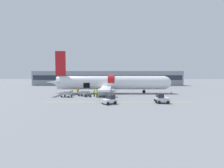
{
  "coord_description": "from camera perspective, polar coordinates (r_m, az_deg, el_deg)",
  "views": [
    {
      "loc": [
        3.13,
        -36.31,
        4.72
      ],
      "look_at": [
        2.82,
        0.89,
        2.74
      ],
      "focal_mm": 22.0,
      "sensor_mm": 36.0,
      "label": 1
    }
  ],
  "objects": [
    {
      "name": "apron_marking_line",
      "position": [
        25.79,
        2.97,
        -7.5
      ],
      "size": [
        27.67,
        0.4,
        0.01
      ],
      "color": "yellow",
      "rests_on": "ground_plane"
    },
    {
      "name": "ground_crew_supervisor",
      "position": [
        36.48,
        -16.18,
        -3.17
      ],
      "size": [
        0.37,
        0.56,
        1.62
      ],
      "color": "#1E2338",
      "rests_on": "ground_plane"
    },
    {
      "name": "ground_crew_loader_b",
      "position": [
        37.16,
        -14.0,
        -2.87
      ],
      "size": [
        0.62,
        0.55,
        1.81
      ],
      "color": "#2D2D33",
      "rests_on": "ground_plane"
    },
    {
      "name": "safety_cone_engine_left",
      "position": [
        26.01,
        -3.53,
        -6.67
      ],
      "size": [
        0.54,
        0.54,
        0.72
      ],
      "color": "black",
      "rests_on": "ground_plane"
    },
    {
      "name": "suitcase_on_tarmac_upright",
      "position": [
        32.35,
        -10.78,
        -4.87
      ],
      "size": [
        0.54,
        0.2,
        0.71
      ],
      "color": "#1E2347",
      "rests_on": "ground_plane"
    },
    {
      "name": "baggage_cart_loading",
      "position": [
        34.57,
        -11.53,
        -4.0
      ],
      "size": [
        3.48,
        2.4,
        1.08
      ],
      "color": "#999BA0",
      "rests_on": "ground_plane"
    },
    {
      "name": "terminal_strip",
      "position": [
        79.17,
        -1.79,
        2.42
      ],
      "size": [
        80.59,
        13.3,
        7.73
      ],
      "color": "gray",
      "rests_on": "ground_plane"
    },
    {
      "name": "ground_crew_loader_a",
      "position": [
        31.58,
        -6.25,
        -3.78
      ],
      "size": [
        0.64,
        0.56,
        1.86
      ],
      "color": "#2D2D33",
      "rests_on": "ground_plane"
    },
    {
      "name": "airplane",
      "position": [
        39.11,
        -0.98,
        0.45
      ],
      "size": [
        34.29,
        26.32,
        11.96
      ],
      "color": "white",
      "rests_on": "ground_plane"
    },
    {
      "name": "baggage_cart_queued",
      "position": [
        33.73,
        -18.35,
        -4.18
      ],
      "size": [
        3.45,
        2.11,
        1.13
      ],
      "color": "#999BA0",
      "rests_on": "ground_plane"
    },
    {
      "name": "ground_crew_helper",
      "position": [
        34.23,
        -5.34,
        -3.36
      ],
      "size": [
        0.59,
        0.52,
        1.73
      ],
      "color": "#2D2D33",
      "rests_on": "ground_plane"
    },
    {
      "name": "baggage_tug_lead",
      "position": [
        26.29,
        19.81,
        -5.83
      ],
      "size": [
        2.37,
        2.15,
        1.79
      ],
      "color": "silver",
      "rests_on": "ground_plane"
    },
    {
      "name": "baggage_tug_mid",
      "position": [
        24.07,
        -1.13,
        -6.68
      ],
      "size": [
        2.84,
        2.76,
        1.55
      ],
      "color": "white",
      "rests_on": "ground_plane"
    },
    {
      "name": "ground_plane",
      "position": [
        36.75,
        -4.42,
        -4.35
      ],
      "size": [
        500.0,
        500.0,
        0.0
      ],
      "primitive_type": "plane",
      "color": "gray"
    },
    {
      "name": "ground_crew_driver",
      "position": [
        33.04,
        -7.38,
        -3.62
      ],
      "size": [
        0.55,
        0.55,
        1.71
      ],
      "color": "#1E2338",
      "rests_on": "ground_plane"
    },
    {
      "name": "safety_cone_nose",
      "position": [
        41.76,
        23.4,
        -3.24
      ],
      "size": [
        0.53,
        0.53,
        0.72
      ],
      "color": "black",
      "rests_on": "ground_plane"
    },
    {
      "name": "suitcase_on_tarmac_spare",
      "position": [
        32.1,
        -9.0,
        -5.02
      ],
      "size": [
        0.51,
        0.3,
        0.58
      ],
      "color": "#2D2D33",
      "rests_on": "ground_plane"
    }
  ]
}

